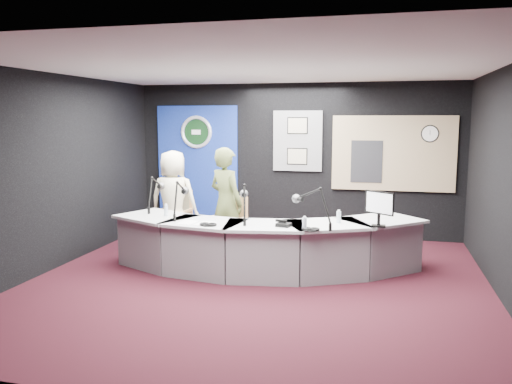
% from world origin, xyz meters
% --- Properties ---
extents(ground, '(6.00, 6.00, 0.00)m').
position_xyz_m(ground, '(0.00, 0.00, 0.00)').
color(ground, black).
rests_on(ground, ground).
extents(ceiling, '(6.00, 6.00, 0.02)m').
position_xyz_m(ceiling, '(0.00, 0.00, 2.80)').
color(ceiling, silver).
rests_on(ceiling, ground).
extents(wall_back, '(6.00, 0.02, 2.80)m').
position_xyz_m(wall_back, '(0.00, 3.00, 1.40)').
color(wall_back, black).
rests_on(wall_back, ground).
extents(wall_front, '(6.00, 0.02, 2.80)m').
position_xyz_m(wall_front, '(0.00, -3.00, 1.40)').
color(wall_front, black).
rests_on(wall_front, ground).
extents(wall_left, '(0.02, 6.00, 2.80)m').
position_xyz_m(wall_left, '(-3.00, 0.00, 1.40)').
color(wall_left, black).
rests_on(wall_left, ground).
extents(wall_right, '(0.02, 6.00, 2.80)m').
position_xyz_m(wall_right, '(3.00, 0.00, 1.40)').
color(wall_right, black).
rests_on(wall_right, ground).
extents(broadcast_desk, '(4.50, 1.90, 0.75)m').
position_xyz_m(broadcast_desk, '(-0.05, 0.55, 0.38)').
color(broadcast_desk, '#B2B5B7').
rests_on(broadcast_desk, ground).
extents(backdrop_panel, '(1.60, 0.05, 2.30)m').
position_xyz_m(backdrop_panel, '(-1.90, 2.97, 1.25)').
color(backdrop_panel, navy).
rests_on(backdrop_panel, wall_back).
extents(agency_seal, '(0.63, 0.07, 0.63)m').
position_xyz_m(agency_seal, '(-1.90, 2.93, 1.90)').
color(agency_seal, silver).
rests_on(agency_seal, backdrop_panel).
extents(seal_center, '(0.48, 0.01, 0.48)m').
position_xyz_m(seal_center, '(-1.90, 2.94, 1.90)').
color(seal_center, black).
rests_on(seal_center, backdrop_panel).
extents(pinboard, '(0.90, 0.04, 1.10)m').
position_xyz_m(pinboard, '(0.05, 2.97, 1.75)').
color(pinboard, slate).
rests_on(pinboard, wall_back).
extents(framed_photo_upper, '(0.34, 0.02, 0.27)m').
position_xyz_m(framed_photo_upper, '(0.05, 2.94, 2.03)').
color(framed_photo_upper, gray).
rests_on(framed_photo_upper, pinboard).
extents(framed_photo_lower, '(0.34, 0.02, 0.27)m').
position_xyz_m(framed_photo_lower, '(0.05, 2.94, 1.47)').
color(framed_photo_lower, gray).
rests_on(framed_photo_lower, pinboard).
extents(booth_window_frame, '(2.12, 0.06, 1.32)m').
position_xyz_m(booth_window_frame, '(1.75, 2.97, 1.55)').
color(booth_window_frame, '#9C8461').
rests_on(booth_window_frame, wall_back).
extents(booth_glow, '(2.00, 0.02, 1.20)m').
position_xyz_m(booth_glow, '(1.75, 2.96, 1.55)').
color(booth_glow, beige).
rests_on(booth_glow, booth_window_frame).
extents(equipment_rack, '(0.55, 0.02, 0.75)m').
position_xyz_m(equipment_rack, '(1.30, 2.94, 1.40)').
color(equipment_rack, black).
rests_on(equipment_rack, booth_window_frame).
extents(wall_clock, '(0.28, 0.01, 0.28)m').
position_xyz_m(wall_clock, '(2.35, 2.94, 1.90)').
color(wall_clock, white).
rests_on(wall_clock, booth_window_frame).
extents(armchair_left, '(0.63, 0.63, 1.05)m').
position_xyz_m(armchair_left, '(-1.80, 1.51, 0.53)').
color(armchair_left, tan).
rests_on(armchair_left, ground).
extents(armchair_right, '(0.72, 0.72, 0.96)m').
position_xyz_m(armchair_right, '(-0.75, 1.11, 0.48)').
color(armchair_right, tan).
rests_on(armchair_right, ground).
extents(draped_jacket, '(0.51, 0.13, 0.70)m').
position_xyz_m(draped_jacket, '(-1.83, 1.76, 0.62)').
color(draped_jacket, gray).
rests_on(draped_jacket, armchair_left).
extents(person_man, '(0.83, 0.56, 1.64)m').
position_xyz_m(person_man, '(-1.80, 1.51, 0.82)').
color(person_man, '#EFE5BF').
rests_on(person_man, ground).
extents(person_woman, '(0.75, 0.66, 1.73)m').
position_xyz_m(person_woman, '(-0.75, 1.11, 0.86)').
color(person_woman, '#515C30').
rests_on(person_woman, ground).
extents(computer_monitor, '(0.39, 0.29, 0.32)m').
position_xyz_m(computer_monitor, '(1.55, 0.44, 1.07)').
color(computer_monitor, black).
rests_on(computer_monitor, broadcast_desk).
extents(desk_phone, '(0.21, 0.18, 0.04)m').
position_xyz_m(desk_phone, '(0.34, 0.14, 0.78)').
color(desk_phone, black).
rests_on(desk_phone, broadcast_desk).
extents(headphones_near, '(0.22, 0.22, 0.04)m').
position_xyz_m(headphones_near, '(0.71, -0.01, 0.77)').
color(headphones_near, black).
rests_on(headphones_near, broadcast_desk).
extents(headphones_far, '(0.19, 0.19, 0.03)m').
position_xyz_m(headphones_far, '(-0.65, -0.04, 0.77)').
color(headphones_far, black).
rests_on(headphones_far, broadcast_desk).
extents(paper_stack, '(0.24, 0.32, 0.00)m').
position_xyz_m(paper_stack, '(-0.99, 0.09, 0.75)').
color(paper_stack, white).
rests_on(paper_stack, broadcast_desk).
extents(notepad, '(0.26, 0.34, 0.00)m').
position_xyz_m(notepad, '(-0.73, 0.07, 0.75)').
color(notepad, white).
rests_on(notepad, broadcast_desk).
extents(boom_mic_a, '(0.19, 0.74, 0.60)m').
position_xyz_m(boom_mic_a, '(-1.82, 0.86, 1.05)').
color(boom_mic_a, black).
rests_on(boom_mic_a, broadcast_desk).
extents(boom_mic_b, '(0.20, 0.73, 0.60)m').
position_xyz_m(boom_mic_b, '(-1.24, 0.43, 1.05)').
color(boom_mic_b, black).
rests_on(boom_mic_b, broadcast_desk).
extents(boom_mic_c, '(0.29, 0.72, 0.60)m').
position_xyz_m(boom_mic_c, '(-0.26, 0.36, 1.05)').
color(boom_mic_c, black).
rests_on(boom_mic_c, broadcast_desk).
extents(boom_mic_d, '(0.62, 0.49, 0.60)m').
position_xyz_m(boom_mic_d, '(0.71, 0.21, 1.05)').
color(boom_mic_d, black).
rests_on(boom_mic_d, broadcast_desk).
extents(water_bottles, '(2.55, 0.61, 0.18)m').
position_xyz_m(water_bottles, '(-0.23, 0.28, 0.84)').
color(water_bottles, silver).
rests_on(water_bottles, broadcast_desk).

